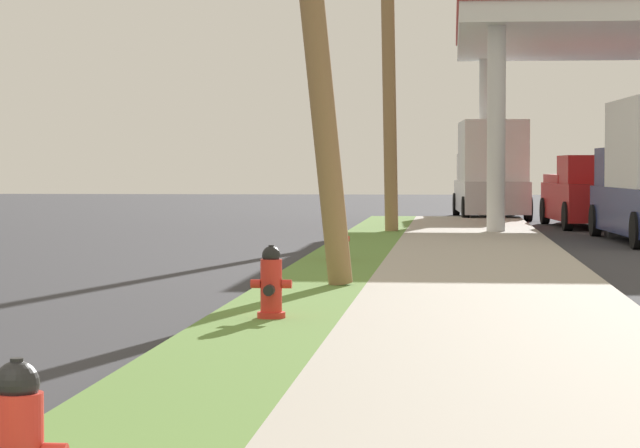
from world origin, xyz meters
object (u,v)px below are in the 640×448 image
object	(u,v)px
fire_hydrant_second	(271,286)
fire_hydrant_third	(337,240)
utility_pole_background	(388,46)
truck_silver_at_forecourt	(491,172)
truck_red_at_far_bay	(591,194)

from	to	relation	value
fire_hydrant_second	fire_hydrant_third	size ratio (longest dim) A/B	1.00
fire_hydrant_third	utility_pole_background	size ratio (longest dim) A/B	0.09
truck_silver_at_forecourt	fire_hydrant_second	bearing A→B (deg)	-95.60
fire_hydrant_second	truck_silver_at_forecourt	distance (m)	31.34
fire_hydrant_third	truck_red_at_far_bay	bearing A→B (deg)	70.09
truck_silver_at_forecourt	utility_pole_background	bearing A→B (deg)	-103.16
truck_red_at_far_bay	fire_hydrant_second	bearing A→B (deg)	-102.83
fire_hydrant_second	truck_silver_at_forecourt	world-z (taller)	truck_silver_at_forecourt
fire_hydrant_second	utility_pole_background	bearing A→B (deg)	89.12
fire_hydrant_second	truck_red_at_far_bay	world-z (taller)	truck_red_at_far_bay
fire_hydrant_third	utility_pole_background	distance (m)	11.20
fire_hydrant_third	truck_red_at_far_bay	xyz separation A→B (m)	(5.69, 15.71, 0.47)
utility_pole_background	truck_red_at_far_bay	bearing A→B (deg)	44.87
utility_pole_background	truck_red_at_far_bay	xyz separation A→B (m)	(5.32, 5.30, -3.63)
fire_hydrant_third	truck_red_at_far_bay	distance (m)	16.72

